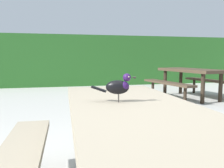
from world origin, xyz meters
TOP-DOWN VIEW (x-y plane):
  - hedge_wall at (0.00, 8.16)m, footprint 28.00×1.79m
  - picnic_table_foreground at (0.03, 0.15)m, footprint 1.74×1.83m
  - bird_grackle at (-0.04, 0.22)m, footprint 0.28×0.13m
  - picnic_table_mid_left at (2.89, 4.15)m, footprint 1.94×1.97m

SIDE VIEW (x-z plane):
  - picnic_table_foreground at x=0.03m, z-range 0.19..0.93m
  - picnic_table_mid_left at x=2.89m, z-range 0.19..0.93m
  - bird_grackle at x=-0.04m, z-range 0.75..0.94m
  - hedge_wall at x=0.00m, z-range 0.00..1.82m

